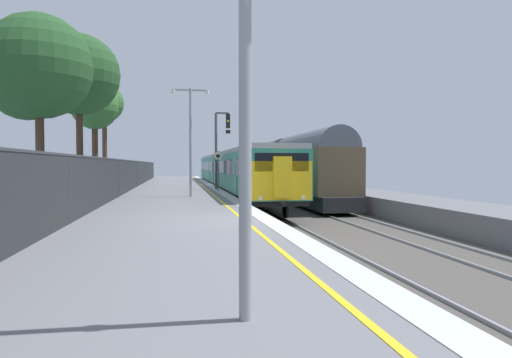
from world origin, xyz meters
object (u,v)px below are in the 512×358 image
Objects in this scene: background_tree_left at (35,71)px; background_tree_back at (79,77)px; commuter_train_at_platform at (230,170)px; platform_lamp_near at (245,39)px; background_tree_centre at (95,107)px; platform_lamp_mid at (191,133)px; signal_gantry at (220,141)px; background_tree_right at (104,105)px; speed_limit_sign at (218,166)px; freight_train_adjacent_track at (287,166)px.

background_tree_back is at bearing 81.86° from background_tree_left.
commuter_train_at_platform is 22.86m from background_tree_left.
commuter_train_at_platform is at bearing 83.84° from platform_lamp_near.
commuter_train_at_platform is 13.57m from background_tree_centre.
platform_lamp_mid is 8.42m from background_tree_centre.
signal_gantry is 11.73m from background_tree_back.
background_tree_centre is at bearing -84.94° from background_tree_right.
background_tree_left is 0.91× the size of background_tree_right.
speed_limit_sign is at bearing 68.35° from platform_lamp_mid.
speed_limit_sign is at bearing -7.40° from background_tree_centre.
freight_train_adjacent_track is 17.72m from background_tree_back.
platform_lamp_mid reaches higher than signal_gantry.
platform_lamp_near is 0.68× the size of background_tree_left.
background_tree_right is (-6.58, 14.40, 3.19)m from platform_lamp_mid.
signal_gantry is at bearing 47.26° from background_tree_back.
background_tree_right reaches higher than platform_lamp_mid.
platform_lamp_mid is at bearing -44.76° from background_tree_centre.
commuter_train_at_platform is at bearing 77.96° from signal_gantry.
background_tree_right is at bearing 163.10° from freight_train_adjacent_track.
background_tree_right is at bearing 91.12° from background_tree_left.
freight_train_adjacent_track is 4.34× the size of platform_lamp_mid.
background_tree_left is at bearing -91.86° from background_tree_centre.
background_tree_back is at bearing -140.51° from freight_train_adjacent_track.
freight_train_adjacent_track is 31.17m from platform_lamp_near.
freight_train_adjacent_track is 4.89× the size of platform_lamp_near.
commuter_train_at_platform is at bearing 42.42° from background_tree_centre.
freight_train_adjacent_track is 4.66× the size of signal_gantry.
background_tree_back is (1.08, -15.26, -0.56)m from background_tree_right.
platform_lamp_mid is (-1.89, -4.76, 1.76)m from speed_limit_sign.
background_tree_centre reaches higher than platform_lamp_near.
platform_lamp_mid is at bearing -65.44° from background_tree_right.
background_tree_right reaches higher than commuter_train_at_platform.
background_tree_left is at bearing -131.52° from freight_train_adjacent_track.
platform_lamp_near is 20.12m from platform_lamp_mid.
background_tree_right reaches higher than background_tree_back.
background_tree_back reaches higher than commuter_train_at_platform.
platform_lamp_mid is at bearing -111.65° from speed_limit_sign.
commuter_train_at_platform is 6.00m from freight_train_adjacent_track.
background_tree_back is (-9.23, -15.36, 4.77)m from commuter_train_at_platform.
platform_lamp_near is at bearing -66.79° from background_tree_left.
platform_lamp_mid is (-3.74, -14.49, 2.14)m from commuter_train_at_platform.
background_tree_right is at bearing 94.06° from background_tree_back.
platform_lamp_mid is at bearing -127.62° from freight_train_adjacent_track.
freight_train_adjacent_track is 7.88m from speed_limit_sign.
commuter_train_at_platform is 7.02× the size of platform_lamp_mid.
signal_gantry is 2.09× the size of speed_limit_sign.
signal_gantry is (-5.49, -2.52, 1.76)m from freight_train_adjacent_track.
background_tree_left reaches higher than platform_lamp_near.
freight_train_adjacent_track is at bearing -48.02° from commuter_train_at_platform.
platform_lamp_mid is 0.70× the size of background_tree_right.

